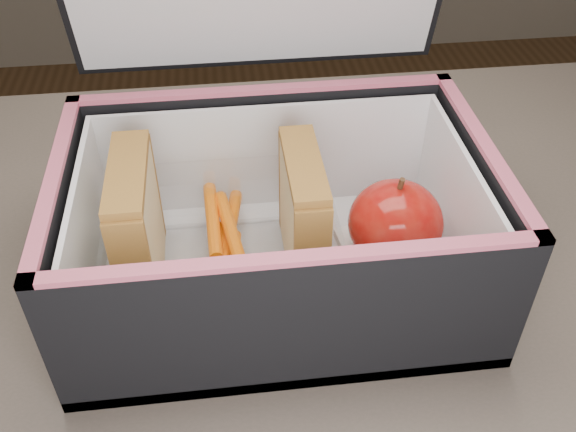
# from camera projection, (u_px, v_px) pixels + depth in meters

# --- Properties ---
(kitchen_table) EXTENTS (1.20, 0.80, 0.75)m
(kitchen_table) POSITION_uv_depth(u_px,v_px,m) (268.00, 388.00, 0.58)
(kitchen_table) COLOR brown
(kitchen_table) RESTS_ON ground
(lunch_bag) EXTENTS (0.33, 0.28, 0.33)m
(lunch_bag) POSITION_uv_depth(u_px,v_px,m) (276.00, 214.00, 0.51)
(lunch_bag) COLOR black
(lunch_bag) RESTS_ON kitchen_table
(plastic_tub) EXTENTS (0.18, 0.13, 0.07)m
(plastic_tub) POSITION_uv_depth(u_px,v_px,m) (223.00, 241.00, 0.52)
(plastic_tub) COLOR white
(plastic_tub) RESTS_ON lunch_bag
(sandwich_left) EXTENTS (0.03, 0.10, 0.11)m
(sandwich_left) POSITION_uv_depth(u_px,v_px,m) (137.00, 227.00, 0.50)
(sandwich_left) COLOR #D6C383
(sandwich_left) RESTS_ON plastic_tub
(sandwich_right) EXTENTS (0.03, 0.10, 0.11)m
(sandwich_right) POSITION_uv_depth(u_px,v_px,m) (303.00, 215.00, 0.51)
(sandwich_right) COLOR #D6C383
(sandwich_right) RESTS_ON plastic_tub
(carrot_sticks) EXTENTS (0.04, 0.15, 0.03)m
(carrot_sticks) POSITION_uv_depth(u_px,v_px,m) (224.00, 249.00, 0.53)
(carrot_sticks) COLOR #DC4F14
(carrot_sticks) RESTS_ON plastic_tub
(paper_napkin) EXTENTS (0.09, 0.09, 0.01)m
(paper_napkin) POSITION_uv_depth(u_px,v_px,m) (390.00, 254.00, 0.55)
(paper_napkin) COLOR white
(paper_napkin) RESTS_ON lunch_bag
(red_apple) EXTENTS (0.09, 0.09, 0.08)m
(red_apple) POSITION_uv_depth(u_px,v_px,m) (395.00, 223.00, 0.52)
(red_apple) COLOR #9B0001
(red_apple) RESTS_ON paper_napkin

